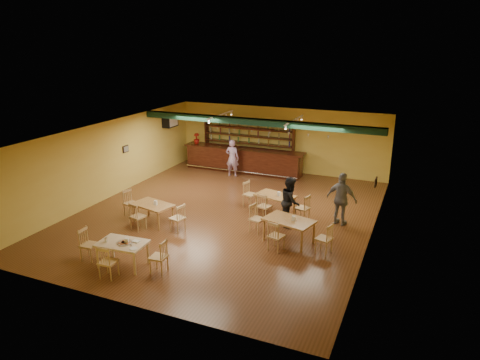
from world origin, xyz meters
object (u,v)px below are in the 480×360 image
at_px(near_table, 123,254).
at_px(patron_bar, 232,158).
at_px(bar_counter, 243,160).
at_px(dining_table_c, 153,213).
at_px(patron_right_a, 290,201).
at_px(dining_table_d, 289,231).
at_px(dining_table_b, 275,204).

xyz_separation_m(near_table, patron_bar, (-0.65, 8.82, 0.50)).
height_order(bar_counter, dining_table_c, bar_counter).
bearing_deg(patron_bar, near_table, 90.87).
bearing_deg(patron_right_a, dining_table_c, 96.60).
bearing_deg(bar_counter, near_table, -87.28).
bearing_deg(patron_right_a, patron_bar, 28.47).
xyz_separation_m(dining_table_d, patron_bar, (-4.40, 5.60, 0.47)).
relative_size(dining_table_d, near_table, 1.14).
relative_size(near_table, patron_bar, 0.77).
distance_m(bar_counter, dining_table_c, 6.83).
bearing_deg(dining_table_d, patron_right_a, 119.99).
bearing_deg(dining_table_b, dining_table_d, -46.10).
relative_size(bar_counter, patron_bar, 3.44).
bearing_deg(near_table, dining_table_c, 103.93).
xyz_separation_m(dining_table_d, near_table, (-3.75, -3.23, -0.02)).
height_order(bar_counter, patron_bar, patron_bar).
distance_m(bar_counter, patron_right_a, 6.41).
xyz_separation_m(dining_table_b, dining_table_c, (-3.51, -2.49, 0.00)).
height_order(dining_table_d, patron_right_a, patron_right_a).
bearing_deg(dining_table_c, dining_table_d, 18.11).
distance_m(patron_bar, patron_right_a, 5.90).
relative_size(dining_table_c, patron_right_a, 0.82).
bearing_deg(dining_table_b, patron_bar, 147.92).
xyz_separation_m(dining_table_b, patron_bar, (-3.24, 3.50, 0.51)).
distance_m(dining_table_b, dining_table_c, 4.30).
bearing_deg(dining_table_d, patron_bar, 142.84).
relative_size(bar_counter, patron_right_a, 3.48).
bearing_deg(dining_table_b, near_table, -100.86).
bearing_deg(patron_bar, patron_right_a, 129.90).
relative_size(dining_table_d, patron_right_a, 0.89).
height_order(dining_table_b, patron_bar, patron_bar).
bearing_deg(near_table, dining_table_b, 60.08).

